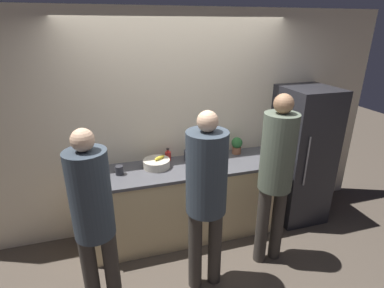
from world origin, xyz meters
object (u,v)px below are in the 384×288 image
Objects in this scene: person_center at (206,189)px; fruit_bowl at (157,163)px; utensil_crock at (189,155)px; potted_plant at (237,145)px; bottle_red at (168,156)px; cup_black at (119,170)px; refrigerator at (301,155)px; person_right at (276,169)px; person_left at (93,214)px.

fruit_bowl is at bearing 108.03° from person_center.
potted_plant is at bearing 1.83° from utensil_crock.
bottle_red is (-0.12, 1.02, -0.10)m from person_center.
utensil_crock is (0.12, 0.96, -0.10)m from person_center.
cup_black is (-0.70, 0.82, -0.11)m from person_center.
potted_plant is at bearing 166.42° from refrigerator.
fruit_bowl is (-1.06, 0.75, -0.13)m from person_right.
person_left is (-2.51, -0.82, 0.15)m from refrigerator.
person_right is 0.86m from potted_plant.
person_right reaches higher than utensil_crock.
person_left is 1.13m from fruit_bowl.
person_center is 1.23m from potted_plant.
refrigerator is 2.65m from person_left.
cup_black is at bearing -171.75° from fruit_bowl.
person_left is at bearing -126.47° from fruit_bowl.
utensil_crock is at bearing 42.75° from person_left.
refrigerator is 1.05m from person_right.
person_right reaches higher than person_left.
refrigerator reaches higher than person_left.
refrigerator reaches higher than fruit_bowl.
refrigerator is at bearing -7.94° from bottle_red.
person_center is (0.96, 0.03, 0.06)m from person_left.
refrigerator reaches higher than cup_black.
person_left is 1.34m from bottle_red.
potted_plant is (0.74, 0.98, -0.05)m from person_center.
person_left is 1.74m from person_right.
person_left is at bearing -161.99° from refrigerator.
potted_plant is at bearing -2.51° from bottle_red.
potted_plant is at bearing 6.54° from cup_black.
person_center is 0.98m from utensil_crock.
cup_black is (-2.26, 0.03, 0.09)m from refrigerator.
person_center is at bearing -127.12° from potted_plant.
bottle_red is at bearing 177.49° from potted_plant.
person_right reaches higher than refrigerator.
potted_plant reaches higher than cup_black.
fruit_bowl is at bearing 8.25° from cup_black.
utensil_crock is at bearing -13.56° from bottle_red.
fruit_bowl is (-0.29, 0.88, -0.11)m from person_center.
person_left is 0.94× the size of person_right.
cup_black is 0.46× the size of potted_plant.
fruit_bowl reaches higher than cup_black.
person_center is 0.78m from person_right.
refrigerator is 1.45m from utensil_crock.
cup_black is at bearing 73.22° from person_left.
person_left is at bearing -137.25° from utensil_crock.
utensil_crock reaches higher than fruit_bowl.
utensil_crock is 1.17× the size of potted_plant.
person_right is 7.43× the size of utensil_crock.
utensil_crock is 0.83m from cup_black.
person_left reaches higher than utensil_crock.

